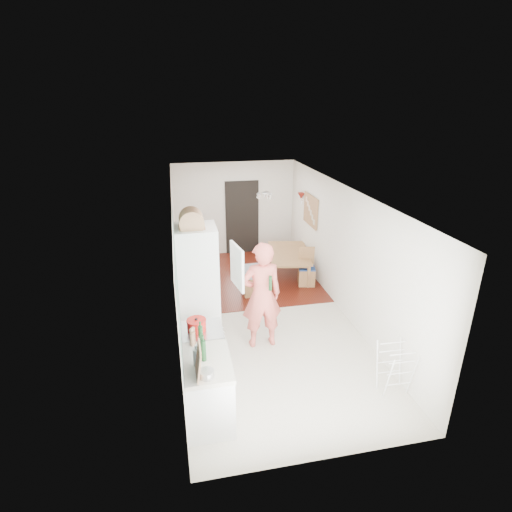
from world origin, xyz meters
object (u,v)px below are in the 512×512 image
object	(u,v)px
person	(262,287)
stool	(251,285)
dining_table	(290,265)
drying_rack	(395,369)
dining_chair	(307,267)

from	to	relation	value
person	stool	world-z (taller)	person
dining_table	drying_rack	size ratio (longest dim) A/B	1.85
dining_table	dining_chair	world-z (taller)	dining_chair
dining_chair	dining_table	bearing A→B (deg)	121.94
dining_chair	stool	xyz separation A→B (m)	(-1.34, -0.23, -0.20)
person	stool	size ratio (longest dim) A/B	4.74
dining_chair	drying_rack	distance (m)	3.70
stool	drying_rack	distance (m)	3.75
dining_chair	drying_rack	size ratio (longest dim) A/B	1.15
person	dining_chair	world-z (taller)	person
person	stool	xyz separation A→B (m)	(0.19, 1.89, -0.88)
person	drying_rack	world-z (taller)	person
drying_rack	dining_table	bearing A→B (deg)	96.17
person	dining_table	bearing A→B (deg)	-117.63
dining_chair	stool	size ratio (longest dim) A/B	1.85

